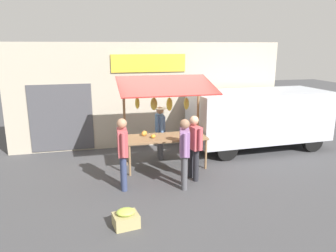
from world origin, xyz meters
TOP-DOWN VIEW (x-y plane):
  - ground_plane at (0.00, 0.00)m, footprint 40.00×40.00m
  - street_backdrop at (0.06, -2.20)m, footprint 9.00×0.30m
  - market_stall at (0.01, -0.03)m, footprint 2.50×1.46m
  - vendor_with_sunhat at (-0.01, -0.75)m, footprint 0.40×0.68m
  - shopper_in_grey_tee at (-0.49, 0.97)m, footprint 0.32×0.69m
  - shopper_with_ponytail at (1.28, 1.12)m, footprint 0.24×0.72m
  - shopper_in_striped_shirt at (-0.13, 1.40)m, footprint 0.33×0.69m
  - parked_van at (-3.18, -0.99)m, footprint 4.47×2.03m
  - produce_crate_near at (1.41, 2.80)m, footprint 0.51×0.45m

SIDE VIEW (x-z plane):
  - ground_plane at x=0.00m, z-range 0.00..0.00m
  - produce_crate_near at x=1.41m, z-range -0.02..0.34m
  - vendor_with_sunhat at x=-0.01m, z-range 0.13..1.70m
  - shopper_in_grey_tee at x=-0.49m, z-range 0.13..1.77m
  - shopper_in_striped_shirt at x=-0.13m, z-range 0.14..1.81m
  - shopper_with_ponytail at x=1.28m, z-range 0.14..1.84m
  - parked_van at x=-3.18m, z-range 0.18..2.06m
  - market_stall at x=0.01m, z-range 0.30..2.80m
  - street_backdrop at x=0.06m, z-range 0.00..3.40m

